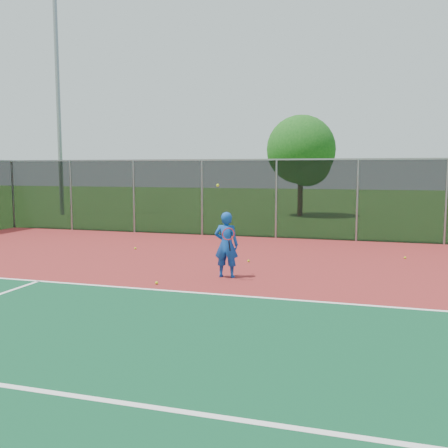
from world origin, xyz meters
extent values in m
plane|color=#2D601B|center=(0.00, 0.00, 0.00)|extent=(120.00, 120.00, 0.00)
cube|color=maroon|center=(0.00, 2.00, 0.01)|extent=(30.00, 20.00, 0.02)
cube|color=black|center=(0.00, 12.00, 1.52)|extent=(30.00, 0.04, 3.00)
cube|color=gray|center=(0.00, 12.00, 3.02)|extent=(30.00, 0.06, 0.06)
imported|color=#1247A9|center=(-2.88, 4.71, 0.83)|extent=(0.61, 0.42, 1.61)
cylinder|color=black|center=(-2.73, 4.46, 0.84)|extent=(0.03, 0.15, 0.27)
torus|color=#A51414|center=(-2.73, 4.36, 1.14)|extent=(0.30, 0.13, 0.29)
sphere|color=#C4DA19|center=(-3.13, 4.81, 2.27)|extent=(0.07, 0.07, 0.07)
sphere|color=#C4DA19|center=(-4.20, 3.52, 0.06)|extent=(0.07, 0.07, 0.07)
sphere|color=#C4DA19|center=(-2.82, 6.81, 0.06)|extent=(0.07, 0.07, 0.07)
sphere|color=#C4DA19|center=(1.50, 8.62, 0.06)|extent=(0.07, 0.07, 0.07)
sphere|color=#C4DA19|center=(-6.95, 7.94, 0.06)|extent=(0.07, 0.07, 0.07)
cylinder|color=gray|center=(-16.76, 18.25, 6.60)|extent=(0.24, 0.24, 13.20)
cylinder|color=#3A2415|center=(-3.38, 21.54, 1.09)|extent=(0.30, 0.30, 2.17)
sphere|color=#154C14|center=(-3.38, 21.54, 3.75)|extent=(3.87, 3.87, 3.87)
sphere|color=#154C14|center=(-2.98, 21.24, 3.02)|extent=(2.66, 2.66, 2.66)
camera|label=1|loc=(0.47, -6.84, 2.67)|focal=40.00mm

